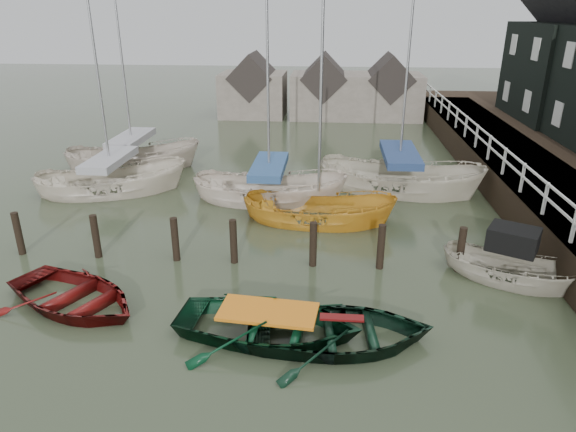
# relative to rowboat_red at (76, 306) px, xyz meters

# --- Properties ---
(ground) EXTENTS (120.00, 120.00, 0.00)m
(ground) POSITION_rel_rowboat_red_xyz_m (4.89, -0.18, 0.00)
(ground) COLOR #323B25
(ground) RESTS_ON ground
(pier) EXTENTS (3.04, 32.00, 2.70)m
(pier) POSITION_rel_rowboat_red_xyz_m (14.37, 9.82, 0.71)
(pier) COLOR black
(pier) RESTS_ON ground
(mooring_pilings) EXTENTS (13.72, 0.22, 1.80)m
(mooring_pilings) POSITION_rel_rowboat_red_xyz_m (3.77, 2.82, 0.50)
(mooring_pilings) COLOR black
(mooring_pilings) RESTS_ON ground
(far_sheds) EXTENTS (14.00, 4.08, 4.39)m
(far_sheds) POSITION_rel_rowboat_red_xyz_m (5.72, 25.82, 1.86)
(far_sheds) COLOR #665B51
(far_sheds) RESTS_ON ground
(rowboat_red) EXTENTS (4.98, 4.45, 0.85)m
(rowboat_red) POSITION_rel_rowboat_red_xyz_m (0.00, 0.00, 0.00)
(rowboat_red) COLOR #540D0C
(rowboat_red) RESTS_ON ground
(rowboat_green) EXTENTS (4.68, 3.55, 0.91)m
(rowboat_green) POSITION_rel_rowboat_red_xyz_m (5.19, -0.86, 0.00)
(rowboat_green) COLOR black
(rowboat_green) RESTS_ON ground
(rowboat_dkgreen) EXTENTS (4.60, 3.51, 0.89)m
(rowboat_dkgreen) POSITION_rel_rowboat_red_xyz_m (6.90, -1.01, 0.00)
(rowboat_dkgreen) COLOR black
(rowboat_dkgreen) RESTS_ON ground
(motorboat) EXTENTS (4.06, 3.07, 2.30)m
(motorboat) POSITION_rel_rowboat_red_xyz_m (11.69, 2.33, 0.12)
(motorboat) COLOR beige
(motorboat) RESTS_ON ground
(sailboat_a) EXTENTS (6.59, 4.14, 10.84)m
(sailboat_a) POSITION_rel_rowboat_red_xyz_m (-2.57, 8.72, 0.06)
(sailboat_a) COLOR beige
(sailboat_a) RESTS_ON ground
(sailboat_b) EXTENTS (6.32, 2.64, 11.56)m
(sailboat_b) POSITION_rel_rowboat_red_xyz_m (4.12, 8.25, 0.07)
(sailboat_b) COLOR beige
(sailboat_b) RESTS_ON ground
(sailboat_c) EXTENTS (5.72, 2.61, 9.75)m
(sailboat_c) POSITION_rel_rowboat_red_xyz_m (6.14, 6.26, 0.01)
(sailboat_c) COLOR gold
(sailboat_c) RESTS_ON ground
(sailboat_d) EXTENTS (7.42, 4.52, 11.90)m
(sailboat_d) POSITION_rel_rowboat_red_xyz_m (9.40, 9.94, 0.06)
(sailboat_d) COLOR beige
(sailboat_d) RESTS_ON ground
(sailboat_e) EXTENTS (6.74, 3.72, 10.02)m
(sailboat_e) POSITION_rel_rowboat_red_xyz_m (-2.97, 12.25, 0.06)
(sailboat_e) COLOR beige
(sailboat_e) RESTS_ON ground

